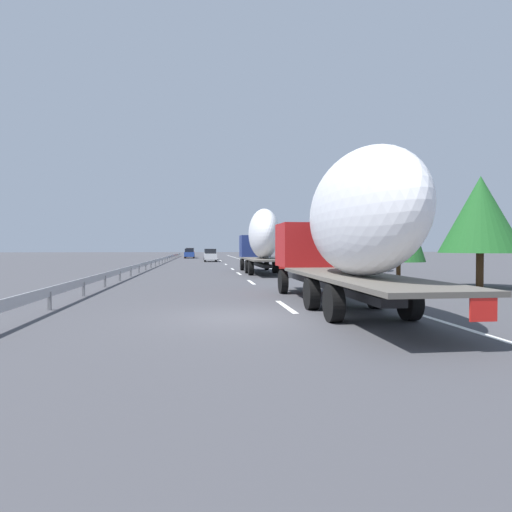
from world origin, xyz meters
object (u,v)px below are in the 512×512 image
Objects in this scene: car_blue_sedan at (189,253)px; car_red_compact at (190,253)px; truck_lead at (262,239)px; truck_trailing at (347,226)px; car_silver_hatch at (209,254)px; road_sign at (260,245)px; car_white_van at (210,255)px.

car_red_compact reaches higher than car_blue_sedan.
car_blue_sedan is at bearing 8.26° from truck_lead.
truck_trailing reaches higher than car_silver_hatch.
truck_trailing is at bearing 175.97° from road_sign.
truck_lead is at bearing 172.61° from road_sign.
truck_trailing is 68.07m from car_blue_sedan.
car_red_compact is (55.77, 6.98, -1.76)m from truck_lead.
truck_lead reaches higher than truck_trailing.
truck_lead reaches higher than road_sign.
car_silver_hatch is 15.72m from road_sign.
truck_trailing is 4.15× the size of road_sign.
road_sign is at bearing -123.01° from car_white_van.
truck_lead is 3.02× the size of car_white_van.
car_silver_hatch is at bearing 24.60° from road_sign.
car_red_compact is (17.62, 3.56, 0.04)m from car_silver_hatch.
truck_lead is 28.42m from car_white_van.
truck_lead is at bearing -0.00° from truck_trailing.
truck_trailing is 3.33× the size of car_white_van.
car_blue_sedan reaches higher than car_silver_hatch.
truck_lead is at bearing -171.74° from car_blue_sedan.
car_white_van is 1.24× the size of road_sign.
truck_trailing is at bearing -175.94° from car_white_van.
car_red_compact is (8.21, 0.07, 0.03)m from car_blue_sedan.
truck_trailing is 3.29× the size of car_silver_hatch.
truck_lead is 3.75× the size of road_sign.
car_white_van is at bearing -172.67° from car_red_compact.
car_white_van is at bearing 179.94° from car_silver_hatch.
car_white_van is at bearing 6.95° from truck_lead.
truck_trailing is 44.15m from road_sign.
truck_lead is at bearing -172.87° from car_red_compact.
car_silver_hatch is (38.15, 3.42, -1.80)m from truck_lead.
car_white_van is 10.00m from car_silver_hatch.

